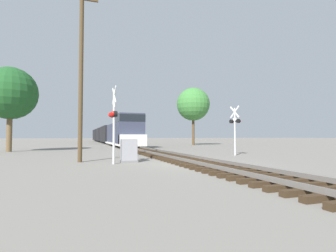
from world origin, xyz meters
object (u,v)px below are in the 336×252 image
(tree_mid_background, at_px, (193,104))
(relay_cabinet, at_px, (129,151))
(utility_pole, at_px, (81,71))
(tree_far_right, at_px, (10,93))
(crossing_signal_near, at_px, (113,117))
(crossing_signal_far, at_px, (235,125))
(freight_train, at_px, (107,135))

(tree_mid_background, bearing_deg, relay_cabinet, -121.59)
(relay_cabinet, height_order, utility_pole, utility_pole)
(utility_pole, distance_m, tree_far_right, 14.02)
(crossing_signal_near, distance_m, tree_mid_background, 30.19)
(crossing_signal_far, relative_size, tree_mid_background, 0.40)
(crossing_signal_near, bearing_deg, tree_far_right, -155.04)
(crossing_signal_far, bearing_deg, relay_cabinet, 93.57)
(relay_cabinet, bearing_deg, freight_train, 85.80)
(utility_pole, xyz_separation_m, tree_mid_background, (17.69, 23.61, 1.53))
(relay_cabinet, relative_size, utility_pole, 0.13)
(utility_pole, relative_size, tree_far_right, 1.25)
(crossing_signal_near, xyz_separation_m, tree_mid_background, (16.06, 25.21, 4.25))
(crossing_signal_far, height_order, tree_mid_background, tree_mid_background)
(freight_train, height_order, crossing_signal_near, freight_train)
(utility_pole, bearing_deg, relay_cabinet, -20.76)
(crossing_signal_near, relative_size, utility_pole, 0.41)
(crossing_signal_far, relative_size, relay_cabinet, 2.93)
(freight_train, bearing_deg, utility_pole, -97.69)
(crossing_signal_near, height_order, relay_cabinet, crossing_signal_near)
(crossing_signal_far, distance_m, relay_cabinet, 9.12)
(tree_mid_background, bearing_deg, freight_train, 121.66)
(crossing_signal_near, bearing_deg, freight_train, 170.58)
(utility_pole, bearing_deg, crossing_signal_far, 8.22)
(tree_far_right, bearing_deg, freight_train, 68.39)
(crossing_signal_far, distance_m, tree_far_right, 20.78)
(tree_mid_background, bearing_deg, crossing_signal_near, -122.49)
(crossing_signal_far, bearing_deg, freight_train, -5.79)
(freight_train, height_order, utility_pole, utility_pole)
(freight_train, bearing_deg, tree_mid_background, -58.34)
(freight_train, relative_size, relay_cabinet, 47.32)
(tree_mid_background, bearing_deg, tree_far_right, -155.20)
(crossing_signal_near, xyz_separation_m, relay_cabinet, (0.94, 0.63, -1.81))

